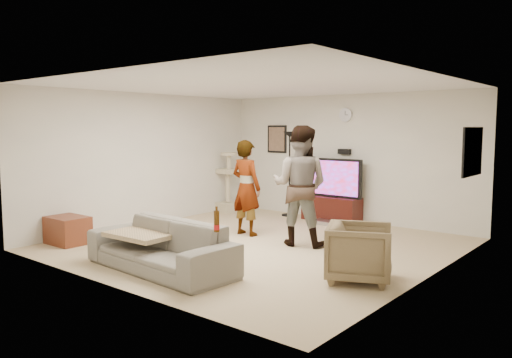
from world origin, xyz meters
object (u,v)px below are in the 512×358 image
Objects in this scene: person_right at (300,186)px; armchair at (359,252)px; tv_stand at (332,209)px; sofa at (161,246)px; tv at (332,178)px; floor_lamp at (289,174)px; cat_tree at (228,182)px; beer_bottle at (217,221)px; side_table at (68,230)px; person_left at (246,188)px.

person_right is 2.46× the size of armchair.
tv_stand is at bearing -89.48° from person_right.
sofa is at bearing -88.88° from tv_stand.
floor_lamp is at bearing -176.71° from tv.
armchair is at bearing -30.50° from cat_tree.
floor_lamp is 2.29× the size of armchair.
person_right reaches higher than beer_bottle.
beer_bottle reaches higher than sofa.
tv is 4.98m from side_table.
side_table is at bearing 21.17° from person_right.
floor_lamp reaches higher than person_left.
armchair is 4.69m from side_table.
armchair is at bearing 159.94° from person_left.
sofa is 8.79× the size of beer_bottle.
person_right reaches higher than floor_lamp.
sofa is (0.09, -4.45, -0.54)m from tv.
person_right reaches higher than sofa.
side_table is at bearing -177.97° from sofa.
tv_stand is at bearing 11.27° from cat_tree.
tv_stand is 2.21m from person_left.
side_table is (-4.54, -1.18, -0.13)m from armchair.
armchair is at bearing -54.47° from tv.
beer_bottle is at bearing 83.27° from person_right.
person_left is at bearing -18.22° from person_right.
tv is at bearing 94.21° from sofa.
sofa is (-0.58, -2.34, -0.62)m from person_right.
cat_tree reaches higher than side_table.
tv is 2.22m from person_right.
cat_tree is at bearing -45.42° from person_right.
beer_bottle is 0.33× the size of armchair.
tv_stand is 2.32m from person_right.
beer_bottle is 3.38m from side_table.
person_left is 0.87× the size of person_right.
floor_lamp is 4.56m from sofa.
sofa is at bearing -76.17° from floor_lamp.
side_table is at bearing -116.95° from tv_stand.
person_left is (0.54, -2.03, -0.06)m from floor_lamp.
floor_lamp reaches higher than sofa.
armchair is at bearing -43.85° from floor_lamp.
tv_stand is 0.62m from tv.
armchair is at bearing 128.61° from person_right.
sofa is at bearing -58.29° from cat_tree.
person_right is 2.87× the size of side_table.
tv is 1.00m from floor_lamp.
person_left is at bearing -75.22° from floor_lamp.
person_left is (-0.46, -2.09, 0.58)m from tv_stand.
tv_stand is at bearing 3.29° from floor_lamp.
floor_lamp is at bearing -72.93° from person_left.
person_right is at bearing -178.83° from person_left.
tv_stand is at bearing 103.86° from beer_bottle.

